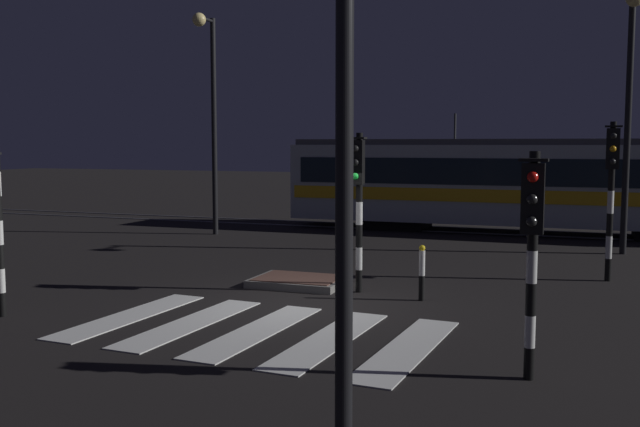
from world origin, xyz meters
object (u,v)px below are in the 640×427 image
(street_lamp_near_kerb, at_px, (336,6))
(tram, at_px, (526,183))
(bollard_island_edge, at_px, (422,273))
(traffic_light_corner_far_right, at_px, (612,177))
(traffic_light_median_centre, at_px, (358,188))
(street_lamp_trackside_right, at_px, (630,92))
(street_lamp_trackside_left, at_px, (210,98))
(traffic_light_corner_near_right, at_px, (532,231))

(street_lamp_near_kerb, relative_size, tram, 0.41)
(tram, distance_m, bollard_island_edge, 12.01)
(traffic_light_corner_far_right, xyz_separation_m, traffic_light_median_centre, (-4.91, -3.14, -0.17))
(street_lamp_trackside_right, height_order, bollard_island_edge, street_lamp_trackside_right)
(street_lamp_near_kerb, distance_m, street_lamp_trackside_left, 17.93)
(street_lamp_near_kerb, bearing_deg, tram, 89.23)
(traffic_light_corner_near_right, relative_size, street_lamp_trackside_left, 0.41)
(traffic_light_median_centre, xyz_separation_m, street_lamp_trackside_left, (-7.49, 7.43, 2.42))
(tram, relative_size, bollard_island_edge, 15.05)
(bollard_island_edge, bearing_deg, street_lamp_trackside_left, 139.17)
(bollard_island_edge, bearing_deg, street_lamp_near_kerb, -84.13)
(street_lamp_near_kerb, xyz_separation_m, street_lamp_trackside_left, (-9.66, 15.11, 0.24))
(street_lamp_trackside_right, bearing_deg, bollard_island_edge, -117.41)
(traffic_light_corner_far_right, distance_m, street_lamp_trackside_left, 13.31)
(traffic_light_median_centre, xyz_separation_m, street_lamp_near_kerb, (2.17, -7.68, 2.18))
(traffic_light_corner_far_right, relative_size, tram, 0.21)
(traffic_light_median_centre, distance_m, street_lamp_trackside_left, 10.82)
(street_lamp_near_kerb, distance_m, street_lamp_trackside_right, 15.47)
(traffic_light_corner_far_right, relative_size, bollard_island_edge, 3.23)
(traffic_light_corner_near_right, bearing_deg, traffic_light_corner_far_right, 81.63)
(traffic_light_corner_near_right, relative_size, street_lamp_near_kerb, 0.44)
(traffic_light_median_centre, height_order, tram, tram)
(traffic_light_corner_near_right, xyz_separation_m, street_lamp_trackside_left, (-11.26, 12.03, 2.63))
(traffic_light_corner_near_right, height_order, bollard_island_edge, traffic_light_corner_near_right)
(traffic_light_corner_far_right, xyz_separation_m, tram, (-2.48, 8.51, -0.61))
(street_lamp_trackside_left, distance_m, tram, 11.15)
(traffic_light_median_centre, xyz_separation_m, tram, (2.43, 11.65, -0.44))
(traffic_light_median_centre, bearing_deg, traffic_light_corner_far_right, 32.59)
(traffic_light_median_centre, height_order, street_lamp_trackside_right, street_lamp_trackside_right)
(street_lamp_trackside_left, bearing_deg, bollard_island_edge, -40.83)
(traffic_light_corner_far_right, bearing_deg, traffic_light_corner_near_right, -98.37)
(traffic_light_corner_far_right, xyz_separation_m, street_lamp_trackside_left, (-12.40, 4.29, 2.25))
(street_lamp_trackside_left, relative_size, street_lamp_trackside_right, 1.03)
(traffic_light_corner_far_right, distance_m, traffic_light_median_centre, 5.83)
(traffic_light_median_centre, xyz_separation_m, street_lamp_trackside_right, (5.40, 7.45, 2.31))
(tram, bearing_deg, traffic_light_corner_far_right, -73.75)
(street_lamp_trackside_left, bearing_deg, tram, 23.05)
(street_lamp_near_kerb, xyz_separation_m, tram, (0.26, 19.33, -2.62))
(street_lamp_trackside_right, xyz_separation_m, bollard_island_edge, (-3.99, -7.70, -3.94))
(traffic_light_corner_near_right, height_order, street_lamp_trackside_left, street_lamp_trackside_left)
(traffic_light_corner_far_right, bearing_deg, street_lamp_trackside_left, 160.91)
(traffic_light_corner_near_right, distance_m, street_lamp_trackside_left, 16.69)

